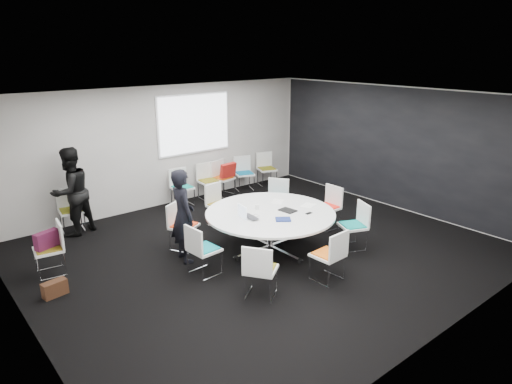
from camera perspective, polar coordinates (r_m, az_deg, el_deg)
room_shell at (r=8.15m, az=1.21°, el=1.88°), size 8.08×7.08×2.88m
conference_table at (r=8.43m, az=1.79°, el=-3.62°), size 2.38×2.38×0.73m
projection_screen at (r=11.20m, az=-7.68°, el=8.44°), size 1.90×0.03×1.35m
chair_ring_a at (r=9.62m, az=8.84°, el=-2.88°), size 0.45×0.46×0.88m
chair_ring_b at (r=9.97m, az=2.55°, el=-1.92°), size 0.63×0.63×0.88m
chair_ring_c at (r=9.67m, az=-4.53°, el=-2.60°), size 0.53×0.52×0.88m
chair_ring_d at (r=8.65m, az=-9.00°, el=-5.28°), size 0.61×0.61×0.88m
chair_ring_e at (r=7.66m, az=-6.52°, el=-8.31°), size 0.48×0.49×0.88m
chair_ring_f at (r=6.98m, az=0.56°, el=-10.93°), size 0.63×0.63×0.88m
chair_ring_g at (r=7.51m, az=8.98°, el=-8.97°), size 0.48×0.47×0.88m
chair_ring_h at (r=8.75m, az=12.00°, el=-5.20°), size 0.59×0.60×0.88m
chair_back_a at (r=10.96m, az=-9.19°, el=-0.30°), size 0.48×0.46×0.88m
chair_back_b at (r=11.39m, az=-5.93°, el=0.52°), size 0.50×0.48×0.88m
chair_back_c at (r=11.63m, az=-4.14°, el=0.92°), size 0.54×0.53×0.88m
chair_back_d at (r=12.02m, az=-1.47°, el=1.52°), size 0.59×0.58×0.88m
chair_back_e at (r=12.47m, az=1.35°, el=2.12°), size 0.58×0.57×0.88m
chair_spare_left at (r=8.35m, az=-24.27°, el=-7.60°), size 0.50×0.51×0.88m
chair_person_back at (r=10.05m, az=-21.99°, el=-3.09°), size 0.52×0.51×0.88m
person_main at (r=7.99m, az=-9.14°, el=-2.95°), size 0.49×0.66×1.67m
person_back at (r=9.71m, az=-22.11°, el=0.02°), size 1.05×0.93×1.78m
laptop at (r=8.09m, az=-0.36°, el=-3.11°), size 0.27×0.38×0.03m
laptop_lid at (r=8.01m, az=-1.74°, el=-2.47°), size 0.07×0.30×0.22m
notebook_black at (r=8.44m, az=3.98°, el=-2.31°), size 0.25×0.32×0.02m
tablet_folio at (r=7.99m, az=3.41°, el=-3.43°), size 0.33×0.32×0.03m
papers_right at (r=8.93m, az=2.70°, el=-1.19°), size 0.37×0.34×0.00m
papers_front at (r=8.77m, az=6.55°, el=-1.65°), size 0.35×0.30×0.00m
cup at (r=8.49m, az=0.13°, el=-1.88°), size 0.08×0.08×0.09m
phone at (r=8.35m, az=6.61°, el=-2.65°), size 0.15×0.08×0.01m
maroon_bag at (r=8.21m, az=-24.68°, el=-5.43°), size 0.42×0.26×0.28m
brown_bag at (r=7.70m, az=-23.85°, el=-10.97°), size 0.38×0.21×0.24m
red_jacket at (r=11.33m, az=-3.51°, el=2.73°), size 0.45×0.19×0.36m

